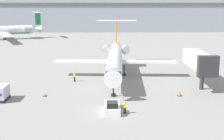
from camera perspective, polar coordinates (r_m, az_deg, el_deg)
name	(u,v)px	position (r m, az deg, el deg)	size (l,w,h in m)	color
ground_plane	(113,112)	(42.06, 0.26, -7.70)	(600.00, 600.00, 0.00)	gray
terminal_building	(108,17)	(159.69, -0.75, 9.68)	(180.00, 16.80, 14.12)	#8C939E
airplane_main	(115,58)	(61.28, 0.59, 2.15)	(24.17, 32.06, 10.24)	silver
pushback_tug	(112,107)	(42.09, 0.02, -6.84)	(2.11, 4.58, 1.64)	silver
luggage_cart	(1,93)	(49.45, -19.62, -4.00)	(1.75, 3.27, 2.24)	#232326
worker_near_tug	(125,107)	(41.28, 2.38, -6.83)	(0.40, 0.24, 1.67)	#232838
worker_by_wing	(74,77)	(58.00, -6.88, -1.21)	(0.40, 0.25, 1.77)	#232838
traffic_cone_left	(45,94)	(49.96, -12.16, -4.38)	(0.59, 0.59, 0.62)	black
traffic_cone_right	(180,93)	(50.08, 12.26, -4.21)	(0.67, 0.67, 0.84)	black
airplane_parked_far_left	(2,30)	(130.11, -19.51, 6.84)	(31.28, 35.42, 10.42)	silver
jet_bridge	(199,61)	(55.89, 15.62, 1.59)	(3.20, 11.60, 6.19)	#2D2D33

